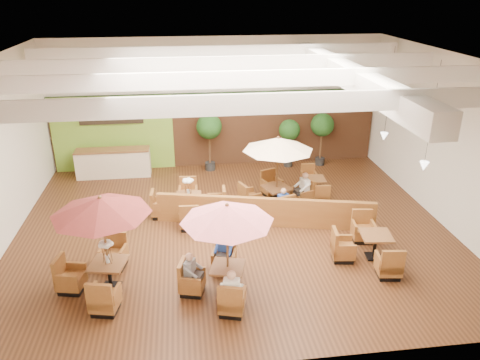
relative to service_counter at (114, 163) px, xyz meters
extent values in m
plane|color=#381E0F|center=(4.40, -5.10, -0.58)|extent=(14.00, 14.00, 0.00)
cube|color=silver|center=(4.40, 0.90, 2.17)|extent=(14.00, 0.04, 5.50)
cube|color=silver|center=(4.40, -11.10, 2.17)|extent=(14.00, 0.04, 5.50)
cube|color=silver|center=(11.40, -5.10, 2.17)|extent=(0.04, 12.00, 5.50)
cube|color=white|center=(4.40, -5.10, 4.92)|extent=(14.00, 12.00, 0.04)
cube|color=brown|center=(4.40, 0.84, 1.02)|extent=(13.90, 0.10, 3.20)
cube|color=#1E3819|center=(4.40, 0.83, 2.47)|extent=(13.90, 0.12, 0.35)
cube|color=#76A730|center=(0.00, 0.78, 1.02)|extent=(5.00, 0.08, 3.20)
cube|color=black|center=(0.00, 0.70, 1.82)|extent=(2.60, 0.08, 0.70)
cube|color=white|center=(7.90, -5.10, 4.37)|extent=(0.60, 11.00, 0.60)
cube|color=white|center=(4.40, -9.10, 4.57)|extent=(13.60, 0.12, 0.45)
cube|color=white|center=(4.40, -6.40, 4.57)|extent=(13.60, 0.12, 0.45)
cube|color=white|center=(4.40, -3.80, 4.57)|extent=(13.60, 0.12, 0.45)
cube|color=white|center=(4.40, -1.10, 4.57)|extent=(13.60, 0.12, 0.45)
cylinder|color=black|center=(10.20, -6.10, 3.32)|extent=(0.01, 0.01, 3.20)
cone|color=white|center=(10.20, -6.10, 1.72)|extent=(0.28, 0.28, 0.28)
cylinder|color=black|center=(10.20, -3.10, 3.32)|extent=(0.01, 0.01, 3.20)
cone|color=white|center=(10.20, -3.10, 1.72)|extent=(0.28, 0.28, 0.28)
sphere|color=#FFEAC6|center=(-1.60, 0.60, 2.47)|extent=(0.14, 0.14, 0.14)
sphere|color=#FFEAC6|center=(0.40, 0.60, 2.47)|extent=(0.14, 0.14, 0.14)
sphere|color=#FFEAC6|center=(2.40, 0.60, 2.47)|extent=(0.14, 0.14, 0.14)
sphere|color=#FFEAC6|center=(4.40, 0.60, 2.47)|extent=(0.14, 0.14, 0.14)
sphere|color=#FFEAC6|center=(6.40, 0.60, 2.47)|extent=(0.14, 0.14, 0.14)
sphere|color=#FFEAC6|center=(8.40, 0.60, 2.47)|extent=(0.14, 0.14, 0.14)
sphere|color=#FFEAC6|center=(10.40, 0.60, 2.47)|extent=(0.14, 0.14, 0.14)
cube|color=beige|center=(0.00, 0.00, -0.03)|extent=(3.00, 0.70, 1.10)
cube|color=brown|center=(0.00, 0.00, 0.57)|extent=(3.00, 0.75, 0.06)
cube|color=brown|center=(5.45, -5.03, -0.08)|extent=(7.07, 1.83, 1.00)
cube|color=brown|center=(0.81, -7.92, 0.17)|extent=(1.05, 1.05, 0.06)
cylinder|color=black|center=(0.81, -7.92, -0.20)|extent=(0.10, 0.10, 0.69)
cube|color=black|center=(0.81, -7.92, -0.56)|extent=(0.56, 0.56, 0.04)
cube|color=brown|center=(0.81, -8.91, -0.27)|extent=(0.77, 0.77, 0.33)
cube|color=brown|center=(0.86, -9.18, 0.04)|extent=(0.65, 0.24, 0.73)
cube|color=brown|center=(0.51, -8.85, -0.06)|extent=(0.20, 0.58, 0.29)
cube|color=brown|center=(1.10, -8.98, -0.06)|extent=(0.20, 0.58, 0.29)
cube|color=black|center=(0.81, -8.91, -0.51)|extent=(0.68, 0.68, 0.15)
cube|color=brown|center=(0.81, -6.93, -0.27)|extent=(0.77, 0.77, 0.33)
cube|color=brown|center=(0.75, -6.67, 0.04)|extent=(0.65, 0.24, 0.73)
cube|color=brown|center=(1.10, -7.00, -0.06)|extent=(0.20, 0.58, 0.29)
cube|color=brown|center=(0.51, -6.87, -0.06)|extent=(0.20, 0.58, 0.29)
cube|color=black|center=(0.81, -6.93, -0.51)|extent=(0.68, 0.68, 0.15)
cube|color=brown|center=(-0.18, -7.92, -0.27)|extent=(0.77, 0.77, 0.33)
cube|color=brown|center=(0.08, -7.87, 0.04)|extent=(0.24, 0.65, 0.73)
cube|color=brown|center=(-0.12, -7.63, -0.06)|extent=(0.58, 0.20, 0.29)
cube|color=brown|center=(-0.25, -8.22, -0.06)|extent=(0.58, 0.20, 0.29)
cube|color=black|center=(-0.18, -7.92, -0.51)|extent=(0.68, 0.68, 0.15)
cylinder|color=brown|center=(0.81, -7.92, 0.72)|extent=(0.06, 0.06, 2.61)
cone|color=#5D1E1B|center=(0.81, -7.92, 1.84)|extent=(2.50, 2.50, 0.45)
sphere|color=brown|center=(0.81, -7.92, 2.07)|extent=(0.10, 0.10, 0.10)
cylinder|color=silver|center=(0.81, -7.92, 0.31)|extent=(0.10, 0.10, 0.22)
cube|color=brown|center=(3.89, -8.43, 0.12)|extent=(1.03, 1.03, 0.06)
cylinder|color=black|center=(3.89, -8.43, -0.22)|extent=(0.10, 0.10, 0.65)
cube|color=black|center=(3.89, -8.43, -0.56)|extent=(0.54, 0.54, 0.04)
cube|color=brown|center=(3.89, -9.36, -0.29)|extent=(0.75, 0.75, 0.31)
cube|color=brown|center=(3.95, -9.61, 0.01)|extent=(0.61, 0.26, 0.69)
cube|color=brown|center=(3.61, -9.29, -0.09)|extent=(0.22, 0.54, 0.27)
cube|color=brown|center=(4.16, -9.44, -0.09)|extent=(0.22, 0.54, 0.27)
cube|color=black|center=(3.89, -9.36, -0.51)|extent=(0.66, 0.66, 0.14)
cube|color=brown|center=(3.89, -7.50, -0.29)|extent=(0.75, 0.75, 0.31)
cube|color=brown|center=(3.82, -7.25, 0.01)|extent=(0.61, 0.26, 0.69)
cube|color=brown|center=(4.16, -7.57, -0.09)|extent=(0.22, 0.54, 0.27)
cube|color=brown|center=(3.61, -7.42, -0.09)|extent=(0.22, 0.54, 0.27)
cube|color=black|center=(3.89, -7.50, -0.51)|extent=(0.66, 0.66, 0.14)
cube|color=brown|center=(2.95, -8.43, -0.29)|extent=(0.75, 0.75, 0.31)
cube|color=brown|center=(3.20, -8.36, 0.01)|extent=(0.26, 0.61, 0.69)
cube|color=brown|center=(3.03, -8.16, -0.09)|extent=(0.54, 0.22, 0.27)
cube|color=brown|center=(2.88, -8.71, -0.09)|extent=(0.54, 0.22, 0.27)
cube|color=black|center=(2.95, -8.43, -0.51)|extent=(0.66, 0.66, 0.14)
cylinder|color=brown|center=(3.89, -8.43, 0.64)|extent=(0.06, 0.06, 2.46)
cone|color=#C8606B|center=(3.89, -8.43, 1.69)|extent=(2.36, 2.36, 0.45)
sphere|color=brown|center=(3.89, -8.43, 1.92)|extent=(0.10, 0.10, 0.10)
cube|color=brown|center=(6.14, -3.70, 0.16)|extent=(1.13, 1.13, 0.06)
cylinder|color=black|center=(6.14, -3.70, -0.20)|extent=(0.10, 0.10, 0.68)
cube|color=black|center=(6.14, -3.70, -0.56)|extent=(0.60, 0.60, 0.04)
cube|color=brown|center=(6.14, -4.67, -0.28)|extent=(0.82, 0.82, 0.33)
cube|color=brown|center=(6.04, -4.92, 0.03)|extent=(0.63, 0.33, 0.72)
cube|color=brown|center=(5.86, -4.78, -0.07)|extent=(0.28, 0.56, 0.29)
cube|color=brown|center=(6.41, -4.57, -0.07)|extent=(0.28, 0.56, 0.29)
cube|color=black|center=(6.14, -4.67, -0.51)|extent=(0.73, 0.73, 0.14)
cube|color=brown|center=(6.14, -2.72, -0.28)|extent=(0.82, 0.82, 0.33)
cube|color=brown|center=(6.23, -2.47, 0.03)|extent=(0.63, 0.33, 0.72)
cube|color=brown|center=(6.41, -2.61, -0.07)|extent=(0.28, 0.56, 0.29)
cube|color=brown|center=(5.86, -2.83, -0.07)|extent=(0.28, 0.56, 0.29)
cube|color=black|center=(6.14, -2.72, -0.51)|extent=(0.73, 0.73, 0.14)
cube|color=brown|center=(5.16, -3.70, -0.28)|extent=(0.82, 0.82, 0.33)
cube|color=brown|center=(5.41, -3.80, 0.03)|extent=(0.33, 0.63, 0.72)
cube|color=brown|center=(5.05, -3.42, -0.07)|extent=(0.56, 0.28, 0.29)
cube|color=brown|center=(5.27, -3.98, -0.07)|extent=(0.56, 0.28, 0.29)
cube|color=black|center=(5.16, -3.70, -0.51)|extent=(0.73, 0.73, 0.14)
cube|color=brown|center=(7.11, -3.70, -0.28)|extent=(0.82, 0.82, 0.33)
cube|color=brown|center=(6.86, -3.60, 0.03)|extent=(0.33, 0.63, 0.72)
cube|color=brown|center=(7.22, -3.98, -0.07)|extent=(0.56, 0.28, 0.29)
cube|color=brown|center=(7.00, -3.42, -0.07)|extent=(0.56, 0.28, 0.29)
cube|color=black|center=(7.11, -3.70, -0.51)|extent=(0.73, 0.73, 0.14)
cylinder|color=brown|center=(6.14, -3.70, 0.70)|extent=(0.06, 0.06, 2.57)
cone|color=beige|center=(6.14, -3.70, 1.80)|extent=(2.46, 2.46, 0.45)
sphere|color=brown|center=(6.14, -3.70, 2.03)|extent=(0.10, 0.10, 0.10)
cube|color=brown|center=(2.99, -3.99, 0.14)|extent=(0.91, 0.91, 0.06)
cylinder|color=black|center=(2.99, -3.99, -0.21)|extent=(0.10, 0.10, 0.67)
cube|color=black|center=(2.99, -3.99, -0.56)|extent=(0.48, 0.48, 0.04)
cube|color=brown|center=(2.99, -4.95, -0.28)|extent=(0.66, 0.66, 0.32)
cube|color=brown|center=(3.01, -5.21, 0.02)|extent=(0.63, 0.14, 0.71)
cube|color=brown|center=(2.70, -4.93, -0.08)|extent=(0.11, 0.56, 0.28)
cube|color=brown|center=(3.29, -4.96, -0.08)|extent=(0.11, 0.56, 0.28)
cube|color=black|center=(2.99, -4.95, -0.51)|extent=(0.59, 0.59, 0.14)
cube|color=brown|center=(2.99, -3.03, -0.28)|extent=(0.66, 0.66, 0.32)
cube|color=brown|center=(2.98, -2.76, 0.02)|extent=(0.63, 0.14, 0.71)
cube|color=brown|center=(3.29, -3.04, -0.08)|extent=(0.11, 0.56, 0.28)
cube|color=brown|center=(2.70, -3.01, -0.08)|extent=(0.11, 0.56, 0.28)
cube|color=black|center=(2.99, -3.03, -0.51)|extent=(0.59, 0.59, 0.14)
cube|color=brown|center=(2.03, -3.99, -0.28)|extent=(0.66, 0.66, 0.32)
cube|color=brown|center=(2.30, -3.97, 0.02)|extent=(0.14, 0.63, 0.71)
cube|color=brown|center=(2.05, -3.69, -0.08)|extent=(0.56, 0.11, 0.28)
cube|color=brown|center=(2.02, -4.28, -0.08)|extent=(0.56, 0.11, 0.28)
cube|color=black|center=(2.03, -3.99, -0.51)|extent=(0.59, 0.59, 0.14)
cube|color=brown|center=(3.95, -3.99, -0.28)|extent=(0.66, 0.66, 0.32)
cube|color=brown|center=(3.69, -4.00, 0.02)|extent=(0.14, 0.63, 0.71)
cube|color=brown|center=(3.94, -4.28, -0.08)|extent=(0.56, 0.11, 0.28)
cube|color=brown|center=(3.97, -3.69, -0.08)|extent=(0.56, 0.11, 0.28)
cube|color=black|center=(3.95, -3.99, -0.51)|extent=(0.59, 0.59, 0.14)
cylinder|color=silver|center=(2.99, -3.99, 0.29)|extent=(0.10, 0.10, 0.22)
cube|color=brown|center=(8.33, -7.39, 0.15)|extent=(0.97, 0.97, 0.06)
cylinder|color=black|center=(8.33, -7.39, -0.21)|extent=(0.10, 0.10, 0.67)
cube|color=black|center=(8.33, -7.39, -0.56)|extent=(0.51, 0.51, 0.04)
cube|color=brown|center=(8.33, -8.36, -0.28)|extent=(0.71, 0.71, 0.33)
cube|color=brown|center=(8.36, -8.62, 0.03)|extent=(0.64, 0.18, 0.71)
cube|color=brown|center=(8.04, -8.32, -0.07)|extent=(0.15, 0.57, 0.29)
cube|color=brown|center=(8.62, -8.40, -0.07)|extent=(0.15, 0.57, 0.29)
cube|color=black|center=(8.33, -8.36, -0.51)|extent=(0.63, 0.63, 0.14)
cube|color=brown|center=(8.33, -6.42, -0.28)|extent=(0.71, 0.71, 0.33)
cube|color=brown|center=(8.30, -6.16, 0.03)|extent=(0.64, 0.18, 0.71)
cube|color=brown|center=(8.62, -6.46, -0.07)|extent=(0.15, 0.57, 0.29)
cube|color=brown|center=(8.04, -6.39, -0.07)|extent=(0.15, 0.57, 0.29)
cube|color=black|center=(8.33, -6.42, -0.51)|extent=(0.63, 0.63, 0.14)
cube|color=brown|center=(7.36, -7.39, -0.28)|extent=(0.71, 0.71, 0.33)
cube|color=brown|center=(7.62, -7.36, 0.03)|extent=(0.18, 0.64, 0.71)
cube|color=brown|center=(7.40, -7.10, -0.07)|extent=(0.57, 0.15, 0.29)
cube|color=brown|center=(7.32, -7.69, -0.07)|extent=(0.57, 0.15, 0.29)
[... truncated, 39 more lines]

